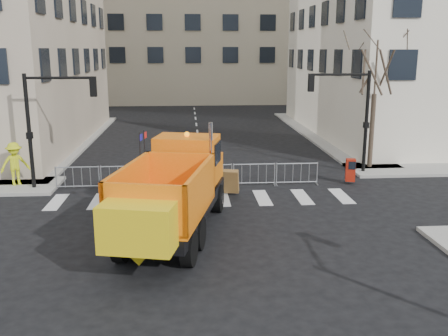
{
  "coord_description": "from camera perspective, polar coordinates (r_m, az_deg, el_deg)",
  "views": [
    {
      "loc": [
        -0.77,
        -15.62,
        6.44
      ],
      "look_at": [
        0.56,
        2.5,
        2.11
      ],
      "focal_mm": 40.0,
      "sensor_mm": 36.0,
      "label": 1
    }
  ],
  "objects": [
    {
      "name": "ground",
      "position": [
        16.91,
        -1.29,
        -8.98
      ],
      "size": [
        120.0,
        120.0,
        0.0
      ],
      "primitive_type": "plane",
      "color": "black",
      "rests_on": "ground"
    },
    {
      "name": "sidewalk_back",
      "position": [
        24.96,
        -2.3,
        -1.38
      ],
      "size": [
        64.0,
        5.0,
        0.15
      ],
      "primitive_type": "cube",
      "color": "gray",
      "rests_on": "ground"
    },
    {
      "name": "cop_a",
      "position": [
        21.46,
        -3.29,
        -1.82
      ],
      "size": [
        0.63,
        0.44,
        1.62
      ],
      "primitive_type": "imported",
      "rotation": [
        0.0,
        0.0,
        3.24
      ],
      "color": "black",
      "rests_on": "ground"
    },
    {
      "name": "worker",
      "position": [
        25.53,
        -22.79,
        0.44
      ],
      "size": [
        1.53,
        1.31,
        2.05
      ],
      "primitive_type": "imported",
      "rotation": [
        0.0,
        0.0,
        0.51
      ],
      "color": "#D2DE1A",
      "rests_on": "sidewalk_back"
    },
    {
      "name": "plow_truck",
      "position": [
        17.42,
        -5.78,
        -2.39
      ],
      "size": [
        4.84,
        10.31,
        3.87
      ],
      "rotation": [
        0.0,
        0.0,
        1.34
      ],
      "color": "black",
      "rests_on": "ground"
    },
    {
      "name": "cop_c",
      "position": [
        22.3,
        -3.62,
        -1.13
      ],
      "size": [
        0.66,
        1.08,
        1.71
      ],
      "primitive_type": "imported",
      "rotation": [
        0.0,
        0.0,
        4.45
      ],
      "color": "black",
      "rests_on": "ground"
    },
    {
      "name": "cop_b",
      "position": [
        23.31,
        -2.9,
        -0.5
      ],
      "size": [
        0.9,
        0.75,
        1.69
      ],
      "primitive_type": "imported",
      "rotation": [
        0.0,
        0.0,
        3.0
      ],
      "color": "black",
      "rests_on": "ground"
    },
    {
      "name": "newspaper_box",
      "position": [
        25.11,
        14.25,
        -0.22
      ],
      "size": [
        0.53,
        0.49,
        1.1
      ],
      "primitive_type": "cube",
      "rotation": [
        0.0,
        0.0,
        -0.22
      ],
      "color": "#9B1A0B",
      "rests_on": "sidewalk_back"
    },
    {
      "name": "street_tree",
      "position": [
        28.09,
        16.74,
        7.35
      ],
      "size": [
        3.0,
        3.0,
        7.5
      ],
      "primitive_type": null,
      "color": "#382B21",
      "rests_on": "ground"
    },
    {
      "name": "building_far",
      "position": [
        67.85,
        -3.73,
        18.09
      ],
      "size": [
        30.0,
        18.0,
        24.0
      ],
      "primitive_type": "cube",
      "color": "#BCB090",
      "rests_on": "ground"
    },
    {
      "name": "traffic_light_left",
      "position": [
        24.51,
        -21.36,
        3.71
      ],
      "size": [
        0.18,
        0.18,
        5.4
      ],
      "primitive_type": "cylinder",
      "color": "black",
      "rests_on": "ground"
    },
    {
      "name": "crowd_barriers",
      "position": [
        23.96,
        -4.03,
        -0.86
      ],
      "size": [
        12.6,
        0.6,
        1.1
      ],
      "primitive_type": null,
      "color": "#9EA0A5",
      "rests_on": "ground"
    },
    {
      "name": "traffic_light_right",
      "position": [
        27.04,
        15.95,
        4.94
      ],
      "size": [
        0.18,
        0.18,
        5.4
      ],
      "primitive_type": "cylinder",
      "color": "black",
      "rests_on": "ground"
    }
  ]
}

